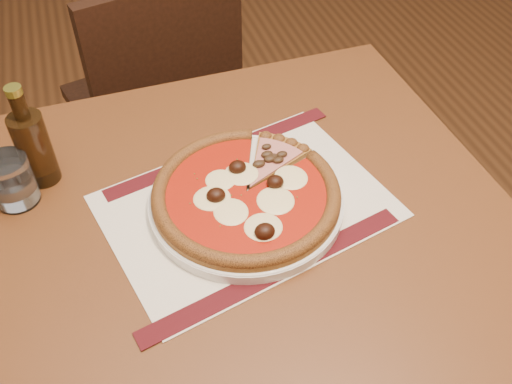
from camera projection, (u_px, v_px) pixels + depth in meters
table at (260, 253)px, 0.98m from camera, size 0.82×0.82×0.75m
chair_far at (159, 97)px, 1.57m from camera, size 0.49×0.49×0.85m
placemat at (246, 206)px, 0.92m from camera, size 0.49×0.40×0.00m
plate at (246, 202)px, 0.91m from camera, size 0.31×0.31×0.02m
pizza at (246, 193)px, 0.89m from camera, size 0.30×0.30×0.04m
ham_slice at (274, 156)px, 0.96m from camera, size 0.13×0.13×0.02m
water_glass at (12, 181)px, 0.90m from camera, size 0.08×0.08×0.08m
bottle at (33, 145)px, 0.91m from camera, size 0.05×0.05×0.18m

